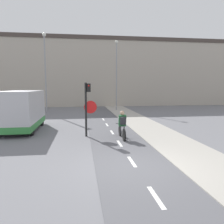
# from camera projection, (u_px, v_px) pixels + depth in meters

# --- Properties ---
(ground_plane) EXTENTS (120.00, 120.00, 0.00)m
(ground_plane) POSITION_uv_depth(u_px,v_px,m) (135.00, 167.00, 7.19)
(ground_plane) COLOR slate
(bike_lane) EXTENTS (2.65, 60.00, 0.02)m
(bike_lane) POSITION_uv_depth(u_px,v_px,m) (135.00, 167.00, 7.19)
(bike_lane) COLOR #56565B
(bike_lane) RESTS_ON ground_plane
(sidewalk_strip) EXTENTS (2.40, 60.00, 0.05)m
(sidewalk_strip) POSITION_uv_depth(u_px,v_px,m) (207.00, 163.00, 7.53)
(sidewalk_strip) COLOR #A8A399
(sidewalk_strip) RESTS_ON ground_plane
(building_row_background) EXTENTS (60.00, 5.20, 9.15)m
(building_row_background) POSITION_uv_depth(u_px,v_px,m) (93.00, 73.00, 30.76)
(building_row_background) COLOR #B2A899
(building_row_background) RESTS_ON ground_plane
(traffic_light_pole) EXTENTS (0.67, 0.25, 2.85)m
(traffic_light_pole) POSITION_uv_depth(u_px,v_px,m) (88.00, 103.00, 11.47)
(traffic_light_pole) COLOR black
(traffic_light_pole) RESTS_ON ground_plane
(street_lamp_far) EXTENTS (0.36, 0.36, 7.77)m
(street_lamp_far) POSITION_uv_depth(u_px,v_px,m) (45.00, 66.00, 21.23)
(street_lamp_far) COLOR gray
(street_lamp_far) RESTS_ON ground_plane
(street_lamp_sidewalk) EXTENTS (0.36, 0.36, 7.58)m
(street_lamp_sidewalk) POSITION_uv_depth(u_px,v_px,m) (117.00, 69.00, 23.74)
(street_lamp_sidewalk) COLOR gray
(street_lamp_sidewalk) RESTS_ON ground_plane
(cyclist_near) EXTENTS (0.46, 1.72, 1.43)m
(cyclist_near) POSITION_uv_depth(u_px,v_px,m) (122.00, 125.00, 11.03)
(cyclist_near) COLOR black
(cyclist_near) RESTS_ON ground_plane
(van) EXTENTS (1.97, 4.71, 2.39)m
(van) POSITION_uv_depth(u_px,v_px,m) (22.00, 111.00, 13.15)
(van) COLOR #B7B7BC
(van) RESTS_ON ground_plane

